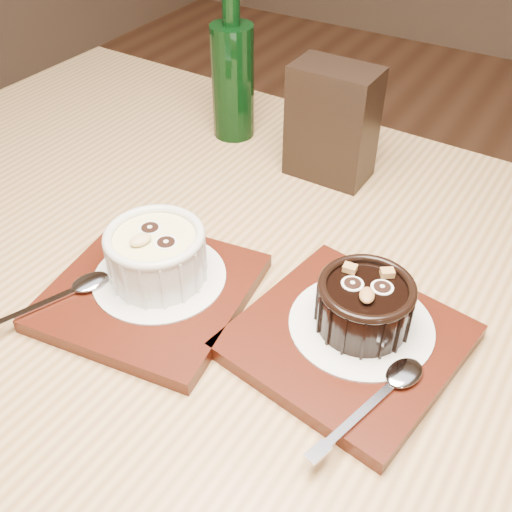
{
  "coord_description": "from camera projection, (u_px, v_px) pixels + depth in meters",
  "views": [
    {
      "loc": [
        0.28,
        -0.61,
        1.16
      ],
      "look_at": [
        0.07,
        -0.26,
        0.81
      ],
      "focal_mm": 42.0,
      "sensor_mm": 36.0,
      "label": 1
    }
  ],
  "objects": [
    {
      "name": "tray_left",
      "position": [
        151.0,
        292.0,
        0.58
      ],
      "size": [
        0.2,
        0.2,
        0.01
      ],
      "primitive_type": "cube",
      "rotation": [
        0.0,
        0.0,
        0.13
      ],
      "color": "#43150B",
      "rests_on": "table"
    },
    {
      "name": "spoon_left",
      "position": [
        55.0,
        297.0,
        0.56
      ],
      "size": [
        0.07,
        0.13,
        0.01
      ],
      "primitive_type": null,
      "rotation": [
        0.0,
        0.0,
        -0.39
      ],
      "color": "#B4B6BD",
      "rests_on": "tray_left"
    },
    {
      "name": "table",
      "position": [
        254.0,
        363.0,
        0.64
      ],
      "size": [
        1.23,
        0.84,
        0.75
      ],
      "rotation": [
        0.0,
        0.0,
        -0.03
      ],
      "color": "olive",
      "rests_on": "ground"
    },
    {
      "name": "doily_right",
      "position": [
        361.0,
        325.0,
        0.54
      ],
      "size": [
        0.13,
        0.13,
        0.0
      ],
      "primitive_type": "cylinder",
      "color": "white",
      "rests_on": "tray_right"
    },
    {
      "name": "ramekin_white",
      "position": [
        156.0,
        253.0,
        0.57
      ],
      "size": [
        0.1,
        0.1,
        0.06
      ],
      "rotation": [
        0.0,
        0.0,
        -0.34
      ],
      "color": "silver",
      "rests_on": "doily_left"
    },
    {
      "name": "doily_left",
      "position": [
        160.0,
        277.0,
        0.59
      ],
      "size": [
        0.13,
        0.13,
        0.0
      ],
      "primitive_type": "cylinder",
      "color": "white",
      "rests_on": "tray_left"
    },
    {
      "name": "tray_right",
      "position": [
        347.0,
        340.0,
        0.53
      ],
      "size": [
        0.21,
        0.21,
        0.01
      ],
      "primitive_type": "cube",
      "rotation": [
        0.0,
        0.0,
        -0.16
      ],
      "color": "#43150B",
      "rests_on": "table"
    },
    {
      "name": "spoon_right",
      "position": [
        378.0,
        397.0,
        0.47
      ],
      "size": [
        0.06,
        0.14,
        0.01
      ],
      "primitive_type": null,
      "rotation": [
        0.0,
        0.0,
        -0.27
      ],
      "color": "#B4B6BD",
      "rests_on": "tray_right"
    },
    {
      "name": "condiment_stand",
      "position": [
        332.0,
        123.0,
        0.71
      ],
      "size": [
        0.1,
        0.06,
        0.14
      ],
      "primitive_type": "cube",
      "rotation": [
        0.0,
        0.0,
        -0.01
      ],
      "color": "black",
      "rests_on": "table"
    },
    {
      "name": "green_bottle",
      "position": [
        233.0,
        77.0,
        0.79
      ],
      "size": [
        0.06,
        0.06,
        0.21
      ],
      "color": "black",
      "rests_on": "table"
    },
    {
      "name": "ground",
      "position": [
        294.0,
        472.0,
        1.26
      ],
      "size": [
        5.0,
        5.0,
        0.0
      ],
      "primitive_type": "plane",
      "color": "brown",
      "rests_on": "ground"
    },
    {
      "name": "ramekin_dark",
      "position": [
        365.0,
        303.0,
        0.52
      ],
      "size": [
        0.08,
        0.08,
        0.05
      ],
      "rotation": [
        0.0,
        0.0,
        0.36
      ],
      "color": "black",
      "rests_on": "doily_right"
    }
  ]
}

